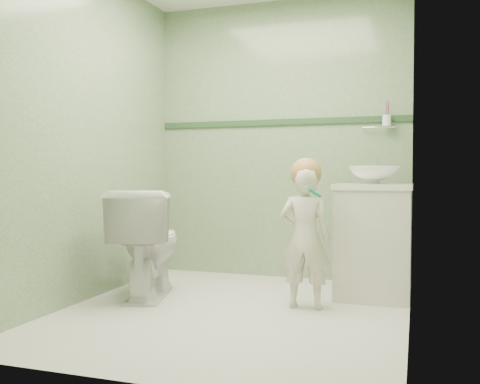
% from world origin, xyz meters
% --- Properties ---
extents(ground, '(2.50, 2.50, 0.00)m').
position_xyz_m(ground, '(0.00, 0.00, 0.00)').
color(ground, white).
rests_on(ground, ground).
extents(room_shell, '(2.50, 2.54, 2.40)m').
position_xyz_m(room_shell, '(0.00, 0.00, 1.20)').
color(room_shell, gray).
rests_on(room_shell, ground).
extents(trim_stripe, '(2.20, 0.02, 0.05)m').
position_xyz_m(trim_stripe, '(0.00, 1.24, 1.35)').
color(trim_stripe, '#2A4829').
rests_on(trim_stripe, room_shell).
extents(vanity, '(0.52, 0.50, 0.80)m').
position_xyz_m(vanity, '(0.84, 0.70, 0.40)').
color(vanity, beige).
rests_on(vanity, ground).
extents(counter, '(0.54, 0.52, 0.04)m').
position_xyz_m(counter, '(0.84, 0.70, 0.81)').
color(counter, white).
rests_on(counter, vanity).
extents(basin, '(0.37, 0.37, 0.13)m').
position_xyz_m(basin, '(0.84, 0.70, 0.89)').
color(basin, white).
rests_on(basin, counter).
extents(faucet, '(0.03, 0.13, 0.18)m').
position_xyz_m(faucet, '(0.84, 0.89, 0.97)').
color(faucet, silver).
rests_on(faucet, counter).
extents(cup_holder, '(0.26, 0.07, 0.21)m').
position_xyz_m(cup_holder, '(0.89, 1.18, 1.33)').
color(cup_holder, silver).
rests_on(cup_holder, room_shell).
extents(toilet, '(0.63, 0.86, 0.79)m').
position_xyz_m(toilet, '(-0.74, 0.22, 0.39)').
color(toilet, white).
rests_on(toilet, ground).
extents(toddler, '(0.35, 0.24, 0.94)m').
position_xyz_m(toddler, '(0.43, 0.24, 0.47)').
color(toddler, beige).
rests_on(toddler, ground).
extents(hair_cap, '(0.21, 0.21, 0.21)m').
position_xyz_m(hair_cap, '(0.43, 0.27, 0.91)').
color(hair_cap, '#B47E48').
rests_on(hair_cap, toddler).
extents(teal_toothbrush, '(0.11, 0.13, 0.08)m').
position_xyz_m(teal_toothbrush, '(0.51, 0.12, 0.79)').
color(teal_toothbrush, '#018656').
rests_on(teal_toothbrush, toddler).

